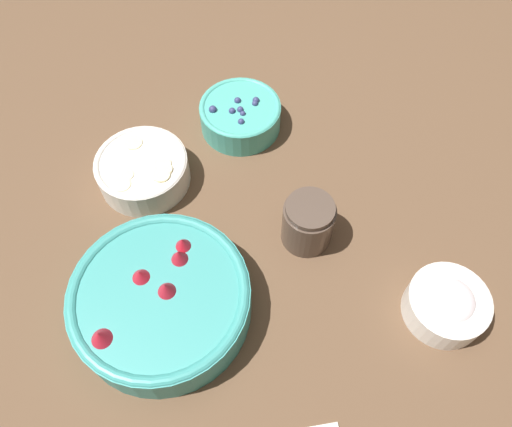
{
  "coord_description": "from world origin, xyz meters",
  "views": [
    {
      "loc": [
        0.27,
        -0.22,
        0.74
      ],
      "look_at": [
        -0.08,
        0.03,
        0.04
      ],
      "focal_mm": 35.0,
      "sensor_mm": 36.0,
      "label": 1
    }
  ],
  "objects_px": {
    "bowl_bananas": "(143,169)",
    "bowl_strawberries": "(161,299)",
    "jar_chocolate": "(308,223)",
    "bowl_blueberries": "(240,114)",
    "bowl_cream": "(447,304)"
  },
  "relations": [
    {
      "from": "bowl_bananas",
      "to": "bowl_cream",
      "type": "bearing_deg",
      "value": 27.12
    },
    {
      "from": "bowl_strawberries",
      "to": "bowl_cream",
      "type": "height_order",
      "value": "bowl_strawberries"
    },
    {
      "from": "bowl_blueberries",
      "to": "bowl_cream",
      "type": "bearing_deg",
      "value": 4.21
    },
    {
      "from": "bowl_blueberries",
      "to": "bowl_bananas",
      "type": "bearing_deg",
      "value": -88.4
    },
    {
      "from": "bowl_blueberries",
      "to": "jar_chocolate",
      "type": "bearing_deg",
      "value": -10.74
    },
    {
      "from": "jar_chocolate",
      "to": "bowl_blueberries",
      "type": "bearing_deg",
      "value": 169.26
    },
    {
      "from": "bowl_strawberries",
      "to": "bowl_bananas",
      "type": "relative_size",
      "value": 1.66
    },
    {
      "from": "bowl_strawberries",
      "to": "jar_chocolate",
      "type": "height_order",
      "value": "jar_chocolate"
    },
    {
      "from": "bowl_bananas",
      "to": "bowl_strawberries",
      "type": "bearing_deg",
      "value": -22.4
    },
    {
      "from": "bowl_bananas",
      "to": "bowl_cream",
      "type": "xyz_separation_m",
      "value": [
        0.49,
        0.25,
        -0.0
      ]
    },
    {
      "from": "bowl_bananas",
      "to": "bowl_blueberries",
      "type": "bearing_deg",
      "value": 91.6
    },
    {
      "from": "bowl_strawberries",
      "to": "bowl_bananas",
      "type": "bearing_deg",
      "value": 157.6
    },
    {
      "from": "bowl_strawberries",
      "to": "bowl_blueberries",
      "type": "relative_size",
      "value": 1.76
    },
    {
      "from": "bowl_blueberries",
      "to": "jar_chocolate",
      "type": "height_order",
      "value": "jar_chocolate"
    },
    {
      "from": "bowl_strawberries",
      "to": "jar_chocolate",
      "type": "bearing_deg",
      "value": 84.39
    }
  ]
}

